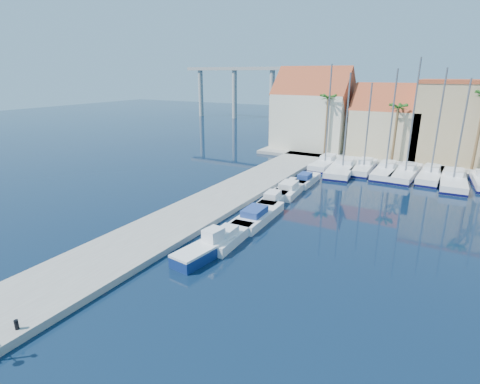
# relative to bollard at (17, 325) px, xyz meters

# --- Properties ---
(ground) EXTENTS (260.00, 260.00, 0.00)m
(ground) POSITION_rel_bollard_xyz_m (6.60, 6.74, -0.76)
(ground) COLOR black
(ground) RESTS_ON ground
(quay_west) EXTENTS (6.00, 77.00, 0.50)m
(quay_west) POSITION_rel_bollard_xyz_m (-2.40, 20.24, -0.51)
(quay_west) COLOR gray
(quay_west) RESTS_ON ground
(shore_north) EXTENTS (54.00, 16.00, 0.50)m
(shore_north) POSITION_rel_bollard_xyz_m (16.60, 54.74, -0.51)
(shore_north) COLOR gray
(shore_north) RESTS_ON ground
(bollard) EXTENTS (0.21, 0.21, 0.53)m
(bollard) POSITION_rel_bollard_xyz_m (0.00, 0.00, 0.00)
(bollard) COLOR black
(bollard) RESTS_ON quay_west
(fishing_boat) EXTENTS (2.44, 5.52, 1.87)m
(fishing_boat) POSITION_rel_bollard_xyz_m (3.23, 12.05, -0.14)
(fishing_boat) COLOR navy
(fishing_boat) RESTS_ON ground
(motorboat_west_0) EXTENTS (2.12, 5.75, 1.40)m
(motorboat_west_0) POSITION_rel_bollard_xyz_m (3.51, 14.95, -0.26)
(motorboat_west_0) COLOR white
(motorboat_west_0) RESTS_ON ground
(motorboat_west_1) EXTENTS (2.54, 7.30, 1.40)m
(motorboat_west_1) POSITION_rel_bollard_xyz_m (3.34, 20.18, -0.26)
(motorboat_west_1) COLOR white
(motorboat_west_1) RESTS_ON ground
(motorboat_west_2) EXTENTS (2.36, 5.82, 1.40)m
(motorboat_west_2) POSITION_rel_bollard_xyz_m (2.70, 25.19, -0.26)
(motorboat_west_2) COLOR white
(motorboat_west_2) RESTS_ON ground
(motorboat_west_3) EXTENTS (2.82, 7.30, 1.40)m
(motorboat_west_3) POSITION_rel_bollard_xyz_m (2.76, 29.43, -0.26)
(motorboat_west_3) COLOR white
(motorboat_west_3) RESTS_ON ground
(motorboat_west_4) EXTENTS (1.95, 5.76, 1.40)m
(motorboat_west_4) POSITION_rel_bollard_xyz_m (3.05, 33.72, -0.26)
(motorboat_west_4) COLOR white
(motorboat_west_4) RESTS_ON ground
(sailboat_0) EXTENTS (2.53, 9.07, 14.03)m
(sailboat_0) POSITION_rel_bollard_xyz_m (2.54, 43.38, -0.14)
(sailboat_0) COLOR white
(sailboat_0) RESTS_ON ground
(sailboat_1) EXTENTS (4.09, 11.92, 12.92)m
(sailboat_1) POSITION_rel_bollard_xyz_m (5.39, 41.99, -0.20)
(sailboat_1) COLOR white
(sailboat_1) RESTS_ON ground
(sailboat_2) EXTENTS (2.53, 8.73, 11.69)m
(sailboat_2) POSITION_rel_bollard_xyz_m (7.86, 43.45, -0.17)
(sailboat_2) COLOR white
(sailboat_2) RESTS_ON ground
(sailboat_3) EXTENTS (2.57, 9.54, 13.41)m
(sailboat_3) POSITION_rel_bollard_xyz_m (10.81, 43.01, -0.16)
(sailboat_3) COLOR white
(sailboat_3) RESTS_ON ground
(sailboat_4) EXTENTS (3.24, 9.89, 14.67)m
(sailboat_4) POSITION_rel_bollard_xyz_m (13.22, 43.04, -0.14)
(sailboat_4) COLOR white
(sailboat_4) RESTS_ON ground
(sailboat_5) EXTENTS (2.94, 9.44, 13.49)m
(sailboat_5) POSITION_rel_bollard_xyz_m (16.09, 43.53, -0.15)
(sailboat_5) COLOR white
(sailboat_5) RESTS_ON ground
(sailboat_6) EXTENTS (3.27, 10.80, 12.37)m
(sailboat_6) POSITION_rel_bollard_xyz_m (18.57, 42.46, -0.19)
(sailboat_6) COLOR white
(sailboat_6) RESTS_ON ground
(building_0) EXTENTS (12.30, 9.00, 13.50)m
(building_0) POSITION_rel_bollard_xyz_m (-3.40, 53.74, 5.76)
(building_0) COLOR beige
(building_0) RESTS_ON shore_north
(building_1) EXTENTS (10.30, 8.00, 11.00)m
(building_1) POSITION_rel_bollard_xyz_m (8.60, 53.74, 4.53)
(building_1) COLOR #C7B48C
(building_1) RESTS_ON shore_north
(building_2) EXTENTS (14.20, 10.20, 11.50)m
(building_2) POSITION_rel_bollard_xyz_m (19.60, 54.74, 5.49)
(building_2) COLOR tan
(building_2) RESTS_ON shore_north
(palm_0) EXTENTS (2.60, 2.60, 10.15)m
(palm_0) POSITION_rel_bollard_xyz_m (0.60, 48.74, 8.32)
(palm_0) COLOR brown
(palm_0) RESTS_ON shore_north
(palm_1) EXTENTS (2.60, 2.60, 9.15)m
(palm_1) POSITION_rel_bollard_xyz_m (10.60, 48.74, 7.37)
(palm_1) COLOR brown
(palm_1) RESTS_ON shore_north
(viaduct) EXTENTS (48.00, 2.20, 14.45)m
(viaduct) POSITION_rel_bollard_xyz_m (-32.47, 88.74, 9.48)
(viaduct) COLOR #9E9E99
(viaduct) RESTS_ON ground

